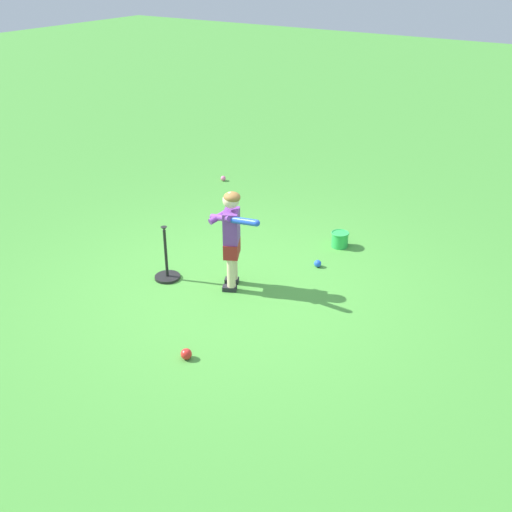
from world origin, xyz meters
The scene contains 7 objects.
ground_plane centered at (0.00, 0.00, 0.00)m, with size 40.00×40.00×0.00m, color #479338.
child_batter centered at (0.02, -0.06, 0.65)m, with size 0.33×0.64×1.08m.
play_ball_near_batter centered at (1.29, 0.33, 0.05)m, with size 0.10×0.10×0.10m, color red.
play_ball_midfield centered at (-2.61, -2.09, 0.04)m, with size 0.08×0.08×0.08m, color pink.
play_ball_far_right centered at (-0.89, 0.48, 0.04)m, with size 0.08×0.08×0.08m, color blue.
batting_tee centered at (0.26, -0.77, 0.10)m, with size 0.28×0.28×0.62m.
toy_bucket centered at (-1.50, 0.45, 0.10)m, with size 0.22×0.22×0.19m.
Camera 1 is at (4.71, 3.31, 3.30)m, focal length 43.46 mm.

